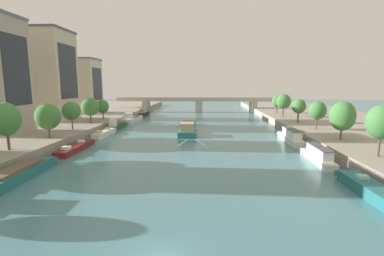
# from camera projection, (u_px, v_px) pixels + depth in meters

# --- Properties ---
(quay_left) EXTENTS (36.00, 170.00, 1.92)m
(quay_left) POSITION_uv_depth(u_px,v_px,m) (45.00, 124.00, 74.04)
(quay_left) COLOR gray
(quay_left) RESTS_ON ground
(quay_right) EXTENTS (36.00, 170.00, 1.92)m
(quay_right) POSITION_uv_depth(u_px,v_px,m) (352.00, 127.00, 69.82)
(quay_right) COLOR gray
(quay_right) RESTS_ON ground
(barge_midriver) EXTENTS (5.35, 21.85, 3.01)m
(barge_midriver) POSITION_uv_depth(u_px,v_px,m) (188.00, 127.00, 68.62)
(barge_midriver) COLOR #23666B
(barge_midriver) RESTS_ON ground
(wake_behind_barge) EXTENTS (5.59, 6.06, 0.03)m
(wake_behind_barge) POSITION_uv_depth(u_px,v_px,m) (192.00, 143.00, 54.96)
(wake_behind_barge) COLOR silver
(wake_behind_barge) RESTS_ON ground
(moored_boat_left_upstream) EXTENTS (3.35, 16.95, 3.18)m
(moored_boat_left_upstream) POSITION_uv_depth(u_px,v_px,m) (5.00, 178.00, 31.42)
(moored_boat_left_upstream) COLOR #23666B
(moored_boat_left_upstream) RESTS_ON ground
(moored_boat_left_lone) EXTENTS (2.40, 11.90, 2.10)m
(moored_boat_left_lone) POSITION_uv_depth(u_px,v_px,m) (76.00, 147.00, 48.57)
(moored_boat_left_lone) COLOR maroon
(moored_boat_left_lone) RESTS_ON ground
(moored_boat_left_near) EXTENTS (2.20, 10.21, 2.33)m
(moored_boat_left_near) POSITION_uv_depth(u_px,v_px,m) (104.00, 133.00, 62.08)
(moored_boat_left_near) COLOR silver
(moored_boat_left_near) RESTS_ON ground
(moored_boat_left_downstream) EXTENTS (2.20, 10.66, 3.07)m
(moored_boat_left_downstream) POSITION_uv_depth(u_px,v_px,m) (117.00, 125.00, 72.42)
(moored_boat_left_downstream) COLOR #235633
(moored_boat_left_downstream) RESTS_ON ground
(moored_boat_left_second) EXTENTS (3.13, 13.99, 3.17)m
(moored_boat_left_second) POSITION_uv_depth(u_px,v_px,m) (133.00, 118.00, 86.17)
(moored_boat_left_second) COLOR silver
(moored_boat_left_second) RESTS_ON ground
(moored_boat_left_end) EXTENTS (1.83, 10.63, 2.79)m
(moored_boat_left_end) POSITION_uv_depth(u_px,v_px,m) (144.00, 113.00, 101.81)
(moored_boat_left_end) COLOR black
(moored_boat_left_end) RESTS_ON ground
(moored_boat_right_upstream) EXTENTS (2.58, 11.98, 2.41)m
(moored_boat_right_upstream) POSITION_uv_depth(u_px,v_px,m) (374.00, 191.00, 28.27)
(moored_boat_right_upstream) COLOR #23666B
(moored_boat_right_upstream) RESTS_ON ground
(moored_boat_right_gap_after) EXTENTS (2.10, 11.41, 2.49)m
(moored_boat_right_gap_after) POSITION_uv_depth(u_px,v_px,m) (318.00, 155.00, 41.32)
(moored_boat_right_gap_after) COLOR silver
(moored_boat_right_gap_after) RESTS_ON ground
(moored_boat_right_far) EXTENTS (2.27, 12.89, 2.79)m
(moored_boat_right_far) POSITION_uv_depth(u_px,v_px,m) (291.00, 136.00, 55.55)
(moored_boat_right_far) COLOR silver
(moored_boat_right_far) RESTS_ON ground
(tree_left_far) EXTENTS (4.01, 4.01, 7.15)m
(tree_left_far) POSITION_uv_depth(u_px,v_px,m) (6.00, 119.00, 40.34)
(tree_left_far) COLOR brown
(tree_left_far) RESTS_ON quay_left
(tree_left_past_mid) EXTENTS (4.40, 4.40, 6.33)m
(tree_left_past_mid) POSITION_uv_depth(u_px,v_px,m) (48.00, 117.00, 49.45)
(tree_left_past_mid) COLOR brown
(tree_left_past_mid) RESTS_ON quay_left
(tree_left_distant) EXTENTS (3.84, 3.84, 6.06)m
(tree_left_distant) POSITION_uv_depth(u_px,v_px,m) (71.00, 111.00, 58.70)
(tree_left_distant) COLOR brown
(tree_left_distant) RESTS_ON quay_left
(tree_left_by_lamp) EXTENTS (4.42, 4.42, 6.42)m
(tree_left_by_lamp) POSITION_uv_depth(u_px,v_px,m) (90.00, 107.00, 68.80)
(tree_left_by_lamp) COLOR brown
(tree_left_by_lamp) RESTS_ON quay_left
(tree_left_end_of_row) EXTENTS (3.36, 3.36, 5.48)m
(tree_left_end_of_row) POSITION_uv_depth(u_px,v_px,m) (103.00, 107.00, 76.67)
(tree_left_end_of_row) COLOR brown
(tree_left_end_of_row) RESTS_ON quay_left
(tree_right_by_lamp) EXTENTS (3.92, 3.92, 7.11)m
(tree_right_by_lamp) POSITION_uv_depth(u_px,v_px,m) (382.00, 122.00, 36.55)
(tree_right_by_lamp) COLOR brown
(tree_right_by_lamp) RESTS_ON quay_right
(tree_right_end_of_row) EXTENTS (4.32, 4.32, 6.81)m
(tree_right_end_of_row) POSITION_uv_depth(u_px,v_px,m) (342.00, 116.00, 48.27)
(tree_right_end_of_row) COLOR brown
(tree_right_end_of_row) RESTS_ON quay_right
(tree_right_far) EXTENTS (3.70, 3.70, 6.11)m
(tree_right_far) POSITION_uv_depth(u_px,v_px,m) (318.00, 111.00, 59.00)
(tree_right_far) COLOR brown
(tree_right_far) RESTS_ON quay_right
(tree_right_past_mid) EXTENTS (3.54, 3.54, 6.06)m
(tree_right_past_mid) POSITION_uv_depth(u_px,v_px,m) (299.00, 106.00, 69.64)
(tree_right_past_mid) COLOR brown
(tree_right_past_mid) RESTS_ON quay_right
(tree_right_third) EXTENTS (4.36, 4.36, 6.86)m
(tree_right_third) POSITION_uv_depth(u_px,v_px,m) (284.00, 102.00, 82.60)
(tree_right_third) COLOR brown
(tree_right_third) RESTS_ON quay_right
(tree_right_distant) EXTENTS (3.40, 3.40, 6.05)m
(tree_right_distant) POSITION_uv_depth(u_px,v_px,m) (277.00, 101.00, 93.14)
(tree_right_distant) COLOR brown
(tree_right_distant) RESTS_ON quay_right
(building_left_corner) EXTENTS (15.72, 11.98, 24.12)m
(building_left_corner) POSITION_uv_depth(u_px,v_px,m) (41.00, 76.00, 73.65)
(building_left_corner) COLOR beige
(building_left_corner) RESTS_ON quay_left
(building_left_middle) EXTENTS (16.00, 9.83, 18.31)m
(building_left_middle) POSITION_uv_depth(u_px,v_px,m) (75.00, 86.00, 92.65)
(building_left_middle) COLOR beige
(building_left_middle) RESTS_ON quay_left
(bridge_far) EXTENTS (69.03, 4.40, 6.18)m
(bridge_far) POSITION_uv_depth(u_px,v_px,m) (199.00, 103.00, 114.51)
(bridge_far) COLOR #ADA899
(bridge_far) RESTS_ON ground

